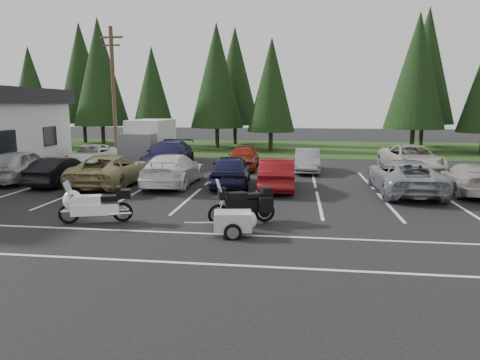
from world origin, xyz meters
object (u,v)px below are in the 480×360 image
object	(u,v)px
utility_pole	(114,93)
car_near_3	(173,170)
car_far_3	(307,161)
car_near_5	(277,174)
adventure_motorcycle	(242,201)
box_truck	(147,141)
car_near_2	(111,170)
touring_motorcycle	(95,201)
car_far_2	(243,157)
car_near_6	(404,176)
car_far_0	(91,156)
car_near_0	(21,165)
car_near_4	(231,170)
car_near_7	(470,178)
car_far_1	(168,155)
car_far_4	(411,159)
car_near_1	(61,171)

from	to	relation	value
utility_pole	car_near_3	distance (m)	10.64
car_far_3	car_near_5	bearing A→B (deg)	-104.71
adventure_motorcycle	box_truck	bearing A→B (deg)	99.02
car_near_2	adventure_motorcycle	world-z (taller)	car_near_2
car_near_3	adventure_motorcycle	size ratio (longest dim) A/B	2.10
car_near_3	touring_motorcycle	world-z (taller)	car_near_3
adventure_motorcycle	car_far_2	bearing A→B (deg)	75.80
car_far_2	touring_motorcycle	world-z (taller)	car_far_2
car_near_6	car_far_0	distance (m)	18.97
car_near_0	car_far_3	size ratio (longest dim) A/B	1.21
car_near_4	car_near_7	bearing A→B (deg)	173.24
car_near_7	car_far_1	bearing A→B (deg)	-14.47
car_near_6	car_far_2	world-z (taller)	car_near_6
car_far_3	car_near_6	bearing A→B (deg)	-54.02
car_near_3	box_truck	bearing A→B (deg)	-62.25
box_truck	car_near_2	xyz separation A→B (m)	(1.30, -8.76, -0.67)
car_near_0	car_near_3	xyz separation A→B (m)	(8.11, -0.05, -0.07)
utility_pole	box_truck	distance (m)	3.85
car_far_3	touring_motorcycle	xyz separation A→B (m)	(-7.25, -12.28, 0.07)
car_near_7	car_far_4	world-z (taller)	car_far_4
car_far_1	car_near_2	bearing A→B (deg)	-101.03
box_truck	car_far_1	distance (m)	3.57
car_near_6	car_far_4	distance (m)	6.88
box_truck	car_far_1	world-z (taller)	box_truck
car_near_7	car_far_3	bearing A→B (deg)	-31.77
touring_motorcycle	car_near_3	bearing A→B (deg)	68.07
car_near_5	car_near_1	bearing A→B (deg)	-0.95
car_near_1	adventure_motorcycle	size ratio (longest dim) A/B	1.64
car_near_2	touring_motorcycle	world-z (taller)	car_near_2
car_near_0	car_far_2	xyz separation A→B (m)	(10.89, 5.77, -0.09)
car_near_7	car_far_2	distance (m)	12.52
car_far_2	car_far_4	distance (m)	9.97
car_near_1	car_near_6	distance (m)	16.37
car_near_1	car_far_0	bearing A→B (deg)	-74.75
adventure_motorcycle	car_near_7	bearing A→B (deg)	12.46
box_truck	car_far_2	size ratio (longest dim) A/B	1.29
car_near_4	car_near_7	world-z (taller)	car_near_4
utility_pole	car_far_0	bearing A→B (deg)	-113.18
car_near_0	adventure_motorcycle	size ratio (longest dim) A/B	1.94
car_near_2	touring_motorcycle	xyz separation A→B (m)	(2.35, -6.50, -0.04)
car_near_0	car_far_4	distance (m)	21.68
adventure_motorcycle	touring_motorcycle	bearing A→B (deg)	165.74
box_truck	car_near_0	size ratio (longest dim) A/B	1.14
car_far_1	car_far_3	xyz separation A→B (m)	(8.58, -0.34, -0.17)
car_near_3	car_near_7	world-z (taller)	car_near_3
car_far_2	adventure_motorcycle	size ratio (longest dim) A/B	1.73
car_far_0	car_far_1	xyz separation A→B (m)	(5.18, -0.14, 0.14)
utility_pole	car_near_7	xyz separation A→B (m)	(19.97, -7.92, -4.01)
box_truck	car_far_1	bearing A→B (deg)	-48.57
car_near_3	car_far_0	bearing A→B (deg)	-38.37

